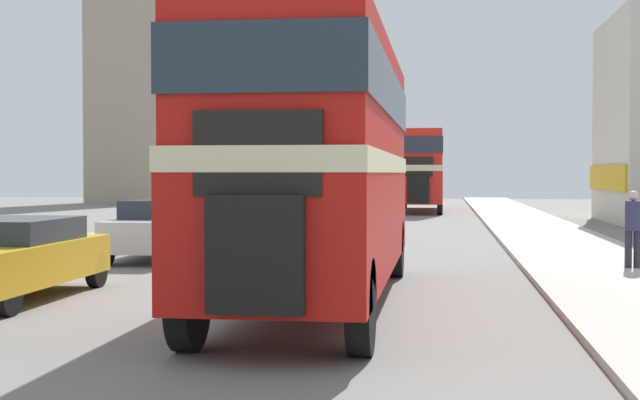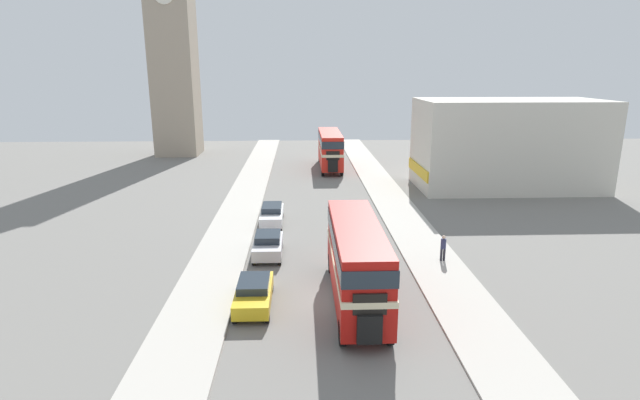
{
  "view_description": "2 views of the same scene",
  "coord_description": "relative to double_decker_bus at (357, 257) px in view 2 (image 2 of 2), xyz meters",
  "views": [
    {
      "loc": [
        3.25,
        -14.72,
        2.15
      ],
      "look_at": [
        1.27,
        -0.32,
        1.7
      ],
      "focal_mm": 50.0,
      "sensor_mm": 36.0,
      "label": 1
    },
    {
      "loc": [
        -1.52,
        -23.88,
        11.74
      ],
      "look_at": [
        0.0,
        14.29,
        1.65
      ],
      "focal_mm": 28.0,
      "sensor_mm": 36.0,
      "label": 2
    }
  ],
  "objects": [
    {
      "name": "car_parked_mid",
      "position": [
        -4.94,
        6.87,
        -1.75
      ],
      "size": [
        1.79,
        3.92,
        1.47
      ],
      "color": "silver",
      "rests_on": "ground_plane"
    },
    {
      "name": "sidewalk_left",
      "position": [
        -8.02,
        0.34,
        -2.45
      ],
      "size": [
        3.5,
        120.0,
        0.12
      ],
      "color": "#B7B2A8",
      "rests_on": "ground_plane"
    },
    {
      "name": "bus_distant",
      "position": [
        0.79,
        35.87,
        0.12
      ],
      "size": [
        2.47,
        10.92,
        4.41
      ],
      "color": "red",
      "rests_on": "ground_plane"
    },
    {
      "name": "sidewalk_right",
      "position": [
        5.48,
        0.34,
        -2.45
      ],
      "size": [
        3.5,
        120.0,
        0.12
      ],
      "color": "#B7B2A8",
      "rests_on": "ground_plane"
    },
    {
      "name": "shop_building_block",
      "position": [
        17.93,
        25.15,
        1.89
      ],
      "size": [
        17.89,
        8.56,
        8.82
      ],
      "color": "beige",
      "rests_on": "ground_plane"
    },
    {
      "name": "church_tower",
      "position": [
        -19.79,
        47.19,
        16.18
      ],
      "size": [
        5.96,
        5.96,
        36.6
      ],
      "color": "tan",
      "rests_on": "ground_plane"
    },
    {
      "name": "double_decker_bus",
      "position": [
        0.0,
        0.0,
        0.0
      ],
      "size": [
        2.39,
        10.19,
        4.2
      ],
      "color": "#B2140F",
      "rests_on": "ground_plane"
    },
    {
      "name": "pedestrian_walking",
      "position": [
        6.02,
        5.3,
        -1.46
      ],
      "size": [
        0.33,
        0.33,
        1.65
      ],
      "color": "#282833",
      "rests_on": "sidewalk_right"
    },
    {
      "name": "ground_plane",
      "position": [
        -1.27,
        0.34,
        -2.51
      ],
      "size": [
        120.0,
        120.0,
        0.0
      ],
      "primitive_type": "plane",
      "color": "slate"
    },
    {
      "name": "car_parked_near",
      "position": [
        -5.23,
        -0.15,
        -1.79
      ],
      "size": [
        1.76,
        4.35,
        1.37
      ],
      "color": "gold",
      "rests_on": "ground_plane"
    },
    {
      "name": "car_parked_far",
      "position": [
        -5.06,
        13.89,
        -1.75
      ],
      "size": [
        1.69,
        4.62,
        1.46
      ],
      "color": "white",
      "rests_on": "ground_plane"
    }
  ]
}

